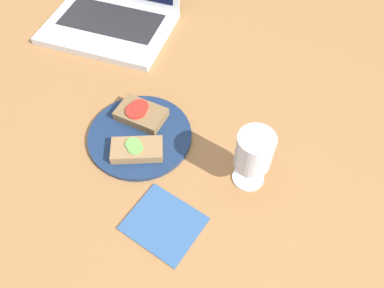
{
  "coord_description": "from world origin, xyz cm",
  "views": [
    {
      "loc": [
        22.94,
        -51.87,
        74.72
      ],
      "look_at": [
        7.76,
        -7.29,
        8.0
      ],
      "focal_mm": 35.0,
      "sensor_mm": 36.0,
      "label": 1
    }
  ],
  "objects_px": {
    "plate": "(140,136)",
    "sandwich_with_tomato": "(141,114)",
    "sandwich_with_cucumber": "(137,149)",
    "wine_glass": "(254,153)",
    "napkin": "(164,223)",
    "laptop": "(112,12)"
  },
  "relations": [
    {
      "from": "sandwich_with_tomato",
      "to": "laptop",
      "type": "relative_size",
      "value": 0.34
    },
    {
      "from": "sandwich_with_tomato",
      "to": "napkin",
      "type": "relative_size",
      "value": 0.85
    },
    {
      "from": "plate",
      "to": "sandwich_with_cucumber",
      "type": "relative_size",
      "value": 1.89
    },
    {
      "from": "laptop",
      "to": "napkin",
      "type": "height_order",
      "value": "laptop"
    },
    {
      "from": "sandwich_with_tomato",
      "to": "sandwich_with_cucumber",
      "type": "bearing_deg",
      "value": -71.6
    },
    {
      "from": "sandwich_with_tomato",
      "to": "napkin",
      "type": "height_order",
      "value": "sandwich_with_tomato"
    },
    {
      "from": "sandwich_with_cucumber",
      "to": "laptop",
      "type": "relative_size",
      "value": 0.36
    },
    {
      "from": "sandwich_with_tomato",
      "to": "wine_glass",
      "type": "distance_m",
      "value": 0.31
    },
    {
      "from": "sandwich_with_tomato",
      "to": "sandwich_with_cucumber",
      "type": "distance_m",
      "value": 0.1
    },
    {
      "from": "wine_glass",
      "to": "napkin",
      "type": "relative_size",
      "value": 1.02
    },
    {
      "from": "plate",
      "to": "napkin",
      "type": "distance_m",
      "value": 0.23
    },
    {
      "from": "wine_glass",
      "to": "napkin",
      "type": "bearing_deg",
      "value": -130.22
    },
    {
      "from": "plate",
      "to": "laptop",
      "type": "relative_size",
      "value": 0.68
    },
    {
      "from": "sandwich_with_tomato",
      "to": "wine_glass",
      "type": "bearing_deg",
      "value": -14.68
    },
    {
      "from": "laptop",
      "to": "plate",
      "type": "bearing_deg",
      "value": -56.56
    },
    {
      "from": "plate",
      "to": "napkin",
      "type": "xyz_separation_m",
      "value": [
        0.13,
        -0.19,
        -0.0
      ]
    },
    {
      "from": "sandwich_with_tomato",
      "to": "napkin",
      "type": "bearing_deg",
      "value": -57.56
    },
    {
      "from": "sandwich_with_tomato",
      "to": "laptop",
      "type": "xyz_separation_m",
      "value": [
        -0.23,
        0.33,
        0.01
      ]
    },
    {
      "from": "sandwich_with_cucumber",
      "to": "napkin",
      "type": "relative_size",
      "value": 0.9
    },
    {
      "from": "plate",
      "to": "sandwich_with_tomato",
      "type": "xyz_separation_m",
      "value": [
        -0.02,
        0.05,
        0.02
      ]
    },
    {
      "from": "wine_glass",
      "to": "laptop",
      "type": "height_order",
      "value": "laptop"
    },
    {
      "from": "plate",
      "to": "wine_glass",
      "type": "bearing_deg",
      "value": -5.49
    }
  ]
}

